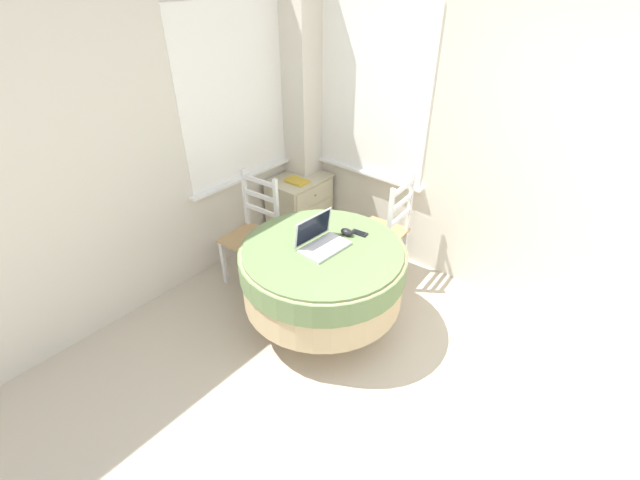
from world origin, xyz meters
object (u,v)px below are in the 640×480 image
object	(u,v)px
dining_chair_near_back_window	(253,234)
corner_cabinet	(300,207)
cell_phone	(359,233)
dining_chair_near_right_window	(385,232)
round_dining_table	(323,270)
computer_mouse	(347,232)
book_on_cabinet	(297,181)
laptop	(321,240)

from	to	relation	value
dining_chair_near_back_window	corner_cabinet	bearing A→B (deg)	13.91
cell_phone	dining_chair_near_right_window	distance (m)	0.59
dining_chair_near_back_window	corner_cabinet	size ratio (longest dim) A/B	1.52
dining_chair_near_back_window	round_dining_table	bearing A→B (deg)	-95.89
cell_phone	dining_chair_near_back_window	size ratio (longest dim) A/B	0.13
round_dining_table	cell_phone	size ratio (longest dim) A/B	9.36
dining_chair_near_right_window	corner_cabinet	xyz separation A→B (m)	(0.05, 1.05, -0.14)
computer_mouse	cell_phone	distance (m)	0.10
computer_mouse	cell_phone	bearing A→B (deg)	-37.97
book_on_cabinet	cell_phone	bearing A→B (deg)	-114.34
computer_mouse	cell_phone	size ratio (longest dim) A/B	0.78
round_dining_table	laptop	bearing A→B (deg)	66.57
laptop	book_on_cabinet	xyz separation A→B (m)	(0.80, 0.97, -0.12)
cell_phone	computer_mouse	bearing A→B (deg)	142.03
round_dining_table	dining_chair_near_right_window	xyz separation A→B (m)	(0.85, 0.00, -0.08)
round_dining_table	laptop	xyz separation A→B (m)	(0.01, 0.03, 0.24)
round_dining_table	dining_chair_near_right_window	distance (m)	0.85
round_dining_table	corner_cabinet	size ratio (longest dim) A/B	1.86
computer_mouse	corner_cabinet	distance (m)	1.33
computer_mouse	round_dining_table	bearing A→B (deg)	174.16
laptop	dining_chair_near_right_window	size ratio (longest dim) A/B	0.37
round_dining_table	dining_chair_near_right_window	size ratio (longest dim) A/B	1.23
computer_mouse	dining_chair_near_right_window	bearing A→B (deg)	2.57
dining_chair_near_back_window	book_on_cabinet	distance (m)	0.77
laptop	cell_phone	distance (m)	0.34
dining_chair_near_right_window	book_on_cabinet	size ratio (longest dim) A/B	4.41
round_dining_table	corner_cabinet	bearing A→B (deg)	49.36
dining_chair_near_right_window	book_on_cabinet	xyz separation A→B (m)	(-0.03, 1.00, 0.20)
computer_mouse	dining_chair_near_right_window	distance (m)	0.67
dining_chair_near_back_window	corner_cabinet	world-z (taller)	dining_chair_near_back_window
laptop	dining_chair_near_right_window	distance (m)	0.89
book_on_cabinet	laptop	bearing A→B (deg)	-129.57
dining_chair_near_right_window	book_on_cabinet	bearing A→B (deg)	91.80
laptop	computer_mouse	xyz separation A→B (m)	(0.24, -0.05, -0.02)
corner_cabinet	dining_chair_near_right_window	bearing A→B (deg)	-92.96
dining_chair_near_back_window	laptop	bearing A→B (deg)	-95.29
dining_chair_near_back_window	dining_chair_near_right_window	size ratio (longest dim) A/B	1.00
laptop	dining_chair_near_back_window	size ratio (longest dim) A/B	0.37
round_dining_table	computer_mouse	world-z (taller)	computer_mouse
dining_chair_near_back_window	dining_chair_near_right_window	world-z (taller)	same
corner_cabinet	cell_phone	bearing A→B (deg)	-116.91
computer_mouse	corner_cabinet	size ratio (longest dim) A/B	0.16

